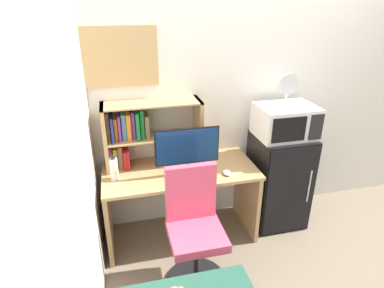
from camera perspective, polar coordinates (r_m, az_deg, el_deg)
The scene contains 13 objects.
wall_back at distance 3.41m, azimuth 18.33°, elevation 9.46°, with size 6.40×0.04×2.60m, color silver.
wall_left at distance 1.45m, azimuth -21.59°, elevation -11.43°, with size 0.04×4.40×2.60m, color silver.
desk at distance 2.98m, azimuth -2.03°, elevation -8.04°, with size 1.35×0.62×0.72m.
hutch_bookshelf at distance 2.87m, azimuth -9.35°, elevation 2.18°, with size 0.85×0.27×0.58m.
monitor at distance 2.69m, azimuth -0.82°, elevation -0.92°, with size 0.54×0.19×0.42m.
keyboard at distance 2.73m, azimuth -0.05°, elevation -5.84°, with size 0.39×0.14×0.02m, color #333338.
computer_mouse at distance 2.81m, azimuth 6.16°, elevation -5.03°, with size 0.07×0.11×0.03m, color silver.
water_bottle at distance 2.75m, azimuth -13.53°, elevation -4.24°, with size 0.07×0.07×0.21m.
mini_fridge at distance 3.33m, azimuth 14.90°, elevation -6.07°, with size 0.50×0.51×0.93m.
microwave at distance 3.07m, azimuth 16.09°, elevation 3.86°, with size 0.52×0.40×0.29m.
desk_fan at distance 2.97m, azimuth 16.48°, elevation 9.56°, with size 0.18×0.11×0.29m.
desk_chair at distance 2.60m, azimuth 0.46°, elevation -15.64°, with size 0.47×0.47×0.98m.
wall_corkboard at distance 2.80m, azimuth -12.43°, elevation 14.71°, with size 0.61×0.02×0.49m, color tan.
Camera 1 is at (-1.37, -2.78, 2.10)m, focal length 30.37 mm.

